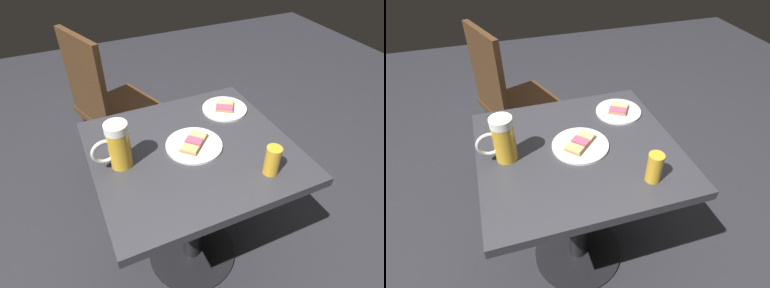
# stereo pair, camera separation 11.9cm
# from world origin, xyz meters

# --- Properties ---
(ground_plane) EXTENTS (6.00, 6.00, 0.00)m
(ground_plane) POSITION_xyz_m (0.00, 0.00, 0.00)
(ground_plane) COLOR #28282D
(cafe_table) EXTENTS (0.69, 0.75, 0.70)m
(cafe_table) POSITION_xyz_m (0.00, 0.00, 0.55)
(cafe_table) COLOR black
(cafe_table) RESTS_ON ground_plane
(plate_near) EXTENTS (0.22, 0.22, 0.03)m
(plate_near) POSITION_xyz_m (0.01, -0.01, 0.71)
(plate_near) COLOR white
(plate_near) RESTS_ON cafe_table
(plate_far) EXTENTS (0.20, 0.20, 0.03)m
(plate_far) POSITION_xyz_m (0.18, -0.24, 0.71)
(plate_far) COLOR white
(plate_far) RESTS_ON cafe_table
(beer_mug) EXTENTS (0.08, 0.14, 0.18)m
(beer_mug) POSITION_xyz_m (0.02, 0.27, 0.79)
(beer_mug) COLOR gold
(beer_mug) RESTS_ON cafe_table
(beer_glass_small) EXTENTS (0.05, 0.05, 0.11)m
(beer_glass_small) POSITION_xyz_m (-0.23, -0.19, 0.76)
(beer_glass_small) COLOR gold
(beer_glass_small) RESTS_ON cafe_table
(cafe_chair) EXTENTS (0.49, 0.49, 0.96)m
(cafe_chair) POSITION_xyz_m (0.69, 0.18, 0.56)
(cafe_chair) COLOR #472D19
(cafe_chair) RESTS_ON ground_plane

